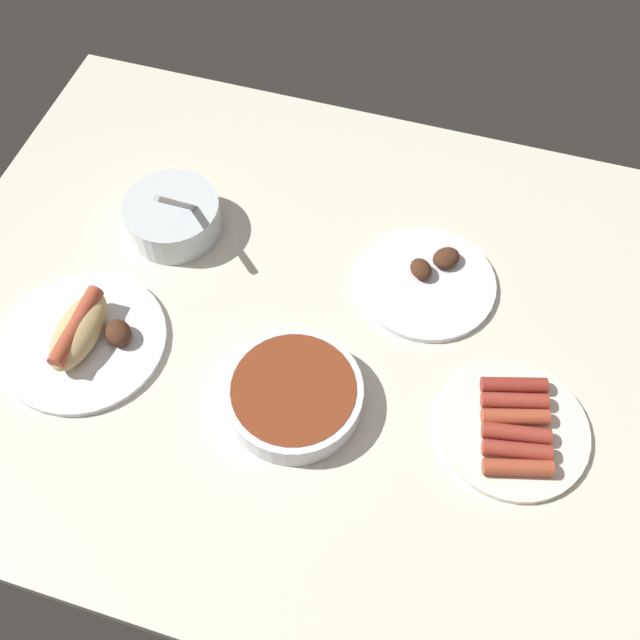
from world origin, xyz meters
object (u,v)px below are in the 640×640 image
Objects in this scene: plate_grilled_meat at (428,280)px; bowl_chili at (294,395)px; plate_sausages at (514,428)px; plate_hotdog_assembled at (83,336)px; bowl_coleslaw at (173,215)px.

bowl_chili reaches higher than plate_grilled_meat.
plate_sausages is (29.11, 4.32, -1.22)cm from bowl_chili.
plate_grilled_meat is 0.87× the size of plate_hotdog_assembled.
bowl_chili is 35.94cm from bowl_coleslaw.
plate_hotdog_assembled reaches higher than plate_sausages.
plate_sausages is at bearing 8.45° from bowl_chili.
bowl_chili is at bearing -171.55° from plate_sausages.
bowl_chili is at bearing -117.82° from plate_grilled_meat.
plate_grilled_meat is at bearing 1.64° from bowl_coleslaw.
plate_hotdog_assembled reaches higher than plate_grilled_meat.
plate_hotdog_assembled is at bearing -176.26° from plate_sausages.
plate_sausages is at bearing -18.79° from bowl_coleslaw.
bowl_coleslaw is 23.52cm from plate_hotdog_assembled.
plate_hotdog_assembled is at bearing 179.33° from bowl_chili.
bowl_coleslaw is (-27.20, 23.48, 0.79)cm from bowl_chili.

